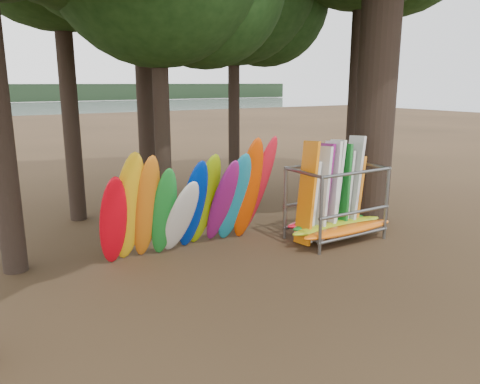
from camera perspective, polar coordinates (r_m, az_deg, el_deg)
ground at (r=12.12m, az=4.31°, el=-7.77°), size 120.00×120.00×0.00m
lake at (r=69.62m, az=-26.11°, el=8.32°), size 160.00×160.00×0.00m
kayak_row at (r=12.02m, az=-5.47°, el=-1.38°), size 4.88×1.93×3.12m
storage_rack at (r=13.38m, az=11.52°, el=-1.54°), size 3.21×1.59×2.89m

